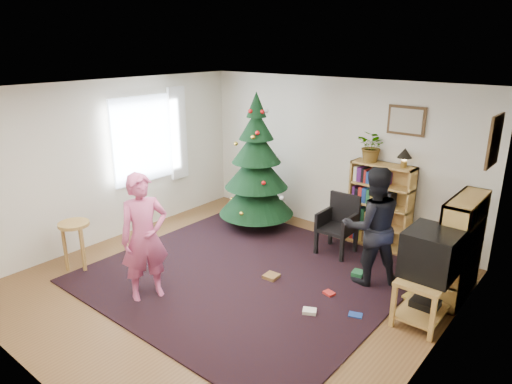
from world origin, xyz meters
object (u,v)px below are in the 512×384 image
Objects in this scene: bookshelf_back at (380,204)px; person_by_chair at (372,226)px; person_standing at (144,238)px; table_lamp at (405,154)px; bookshelf_right at (460,247)px; armchair at (340,222)px; picture_back at (406,121)px; crt_tv at (432,253)px; picture_right at (495,141)px; stool at (75,233)px; potted_plant at (373,146)px; christmas_tree at (256,173)px; tv_stand at (427,292)px.

person_by_chair is at bearing -70.28° from bookshelf_back.
person_standing reaches higher than table_lamp.
bookshelf_right reaches higher than armchair.
picture_back reaches higher than table_lamp.
picture_back reaches higher than crt_tv.
stool is (-4.42, -2.80, -1.42)m from picture_right.
bookshelf_back is 2.73× the size of potted_plant.
picture_back is at bearing 151.31° from picture_right.
person_standing is (-3.07, -2.65, -1.15)m from picture_right.
person_by_chair is at bearing -20.56° from person_standing.
picture_right reaches higher than bookshelf_right.
bookshelf_right is at bearing -38.44° from picture_back.
picture_right is at bearing -28.69° from picture_back.
table_lamp is (-1.25, 0.59, -0.46)m from picture_right.
crt_tv is (3.22, -0.88, -0.14)m from christmas_tree.
stool is 1.39m from person_standing.
stool is at bearing -9.77° from person_by_chair.
person_standing reaches higher than bookshelf_right.
crt_tv is at bearing 169.95° from bookshelf_right.
table_lamp is at bearing 123.39° from tv_stand.
stool is 2.43× the size of table_lamp.
person_standing is (-2.81, -1.73, -0.01)m from crt_tv.
person_by_chair is at bearing -12.87° from christmas_tree.
crt_tv is (-0.00, 0.00, 0.49)m from tv_stand.
person_standing is at bearing -139.21° from picture_right.
person_standing is 2.84m from person_by_chair.
picture_back is 2.54m from tv_stand.
tv_stand is at bearing 170.17° from bookshelf_right.
person_standing is (-1.18, -2.63, 0.32)m from armchair.
bookshelf_right is at bearing -121.58° from picture_right.
table_lamp is (0.64, 0.61, 1.02)m from armchair.
crt_tv is at bearing -45.29° from potted_plant.
crt_tv is at bearing -15.25° from christmas_tree.
christmas_tree is at bearing 86.85° from bookshelf_right.
christmas_tree reaches higher than table_lamp.
person_standing is at bearing -115.20° from armchair.
picture_right reaches higher than picture_back.
armchair is (1.59, 0.02, -0.48)m from christmas_tree.
person_standing is at bearing -81.12° from christmas_tree.
bookshelf_back reaches higher than stool.
potted_plant is (-1.49, 1.50, 0.73)m from crt_tv.
armchair is (-1.75, 0.20, -0.19)m from bookshelf_right.
christmas_tree is at bearing 71.09° from stool.
crt_tv is 3.30m from person_standing.
table_lamp is (-0.99, 1.50, 1.17)m from tv_stand.
picture_right is 0.68× the size of tv_stand.
picture_back is at bearing -125.25° from person_by_chair.
person_standing is at bearing -117.32° from picture_back.
bookshelf_back reaches higher than tv_stand.
bookshelf_right is 1.60m from table_lamp.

